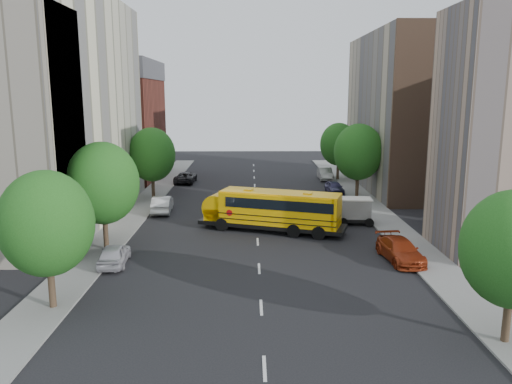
{
  "coord_description": "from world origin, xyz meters",
  "views": [
    {
      "loc": [
        -0.58,
        -38.81,
        11.15
      ],
      "look_at": [
        -0.08,
        2.0,
        3.12
      ],
      "focal_mm": 35.0,
      "sensor_mm": 36.0,
      "label": 1
    }
  ],
  "objects_px": {
    "parked_car_2": "(186,177)",
    "school_bus": "(270,208)",
    "street_tree_1": "(103,183)",
    "parked_car_3": "(400,250)",
    "street_tree_5": "(339,144)",
    "street_tree_4": "(358,152)",
    "parked_car_4": "(334,187)",
    "parked_car_0": "(114,254)",
    "parked_car_1": "(162,204)",
    "street_tree_2": "(152,155)",
    "safari_truck": "(341,210)",
    "parked_car_5": "(325,174)",
    "street_tree_0": "(46,224)"
  },
  "relations": [
    {
      "from": "street_tree_0",
      "to": "street_tree_5",
      "type": "distance_m",
      "value": 45.65
    },
    {
      "from": "parked_car_0",
      "to": "parked_car_1",
      "type": "height_order",
      "value": "parked_car_1"
    },
    {
      "from": "parked_car_3",
      "to": "parked_car_5",
      "type": "bearing_deg",
      "value": 84.53
    },
    {
      "from": "street_tree_1",
      "to": "street_tree_5",
      "type": "bearing_deg",
      "value": 53.75
    },
    {
      "from": "parked_car_0",
      "to": "parked_car_2",
      "type": "bearing_deg",
      "value": -95.6
    },
    {
      "from": "street_tree_2",
      "to": "street_tree_5",
      "type": "distance_m",
      "value": 25.06
    },
    {
      "from": "street_tree_4",
      "to": "parked_car_2",
      "type": "distance_m",
      "value": 22.64
    },
    {
      "from": "safari_truck",
      "to": "parked_car_5",
      "type": "bearing_deg",
      "value": 88.9
    },
    {
      "from": "street_tree_2",
      "to": "parked_car_5",
      "type": "bearing_deg",
      "value": 31.12
    },
    {
      "from": "street_tree_1",
      "to": "parked_car_0",
      "type": "height_order",
      "value": "street_tree_1"
    },
    {
      "from": "street_tree_2",
      "to": "safari_truck",
      "type": "relative_size",
      "value": 1.4
    },
    {
      "from": "street_tree_4",
      "to": "parked_car_0",
      "type": "bearing_deg",
      "value": -134.3
    },
    {
      "from": "school_bus",
      "to": "safari_truck",
      "type": "distance_m",
      "value": 6.67
    },
    {
      "from": "street_tree_2",
      "to": "parked_car_0",
      "type": "bearing_deg",
      "value": -86.21
    },
    {
      "from": "parked_car_3",
      "to": "safari_truck",
      "type": "bearing_deg",
      "value": 97.08
    },
    {
      "from": "street_tree_0",
      "to": "parked_car_3",
      "type": "height_order",
      "value": "street_tree_0"
    },
    {
      "from": "street_tree_2",
      "to": "parked_car_3",
      "type": "bearing_deg",
      "value": -44.93
    },
    {
      "from": "street_tree_2",
      "to": "school_bus",
      "type": "bearing_deg",
      "value": -46.87
    },
    {
      "from": "school_bus",
      "to": "parked_car_0",
      "type": "bearing_deg",
      "value": -123.44
    },
    {
      "from": "street_tree_0",
      "to": "school_bus",
      "type": "bearing_deg",
      "value": 51.3
    },
    {
      "from": "street_tree_0",
      "to": "street_tree_4",
      "type": "xyz_separation_m",
      "value": [
        22.0,
        28.0,
        0.43
      ]
    },
    {
      "from": "street_tree_4",
      "to": "street_tree_5",
      "type": "height_order",
      "value": "street_tree_4"
    },
    {
      "from": "street_tree_5",
      "to": "parked_car_2",
      "type": "distance_m",
      "value": 20.29
    },
    {
      "from": "street_tree_1",
      "to": "safari_truck",
      "type": "height_order",
      "value": "street_tree_1"
    },
    {
      "from": "parked_car_2",
      "to": "school_bus",
      "type": "bearing_deg",
      "value": 115.75
    },
    {
      "from": "safari_truck",
      "to": "parked_car_4",
      "type": "distance_m",
      "value": 13.81
    },
    {
      "from": "parked_car_4",
      "to": "school_bus",
      "type": "bearing_deg",
      "value": -121.74
    },
    {
      "from": "school_bus",
      "to": "street_tree_5",
      "type": "bearing_deg",
      "value": 87.37
    },
    {
      "from": "parked_car_0",
      "to": "parked_car_2",
      "type": "relative_size",
      "value": 0.83
    },
    {
      "from": "street_tree_2",
      "to": "street_tree_5",
      "type": "xyz_separation_m",
      "value": [
        22.0,
        12.0,
        -0.12
      ]
    },
    {
      "from": "street_tree_5",
      "to": "parked_car_0",
      "type": "distance_m",
      "value": 39.2
    },
    {
      "from": "street_tree_0",
      "to": "parked_car_3",
      "type": "xyz_separation_m",
      "value": [
        20.6,
        7.45,
        -3.89
      ]
    },
    {
      "from": "street_tree_4",
      "to": "parked_car_3",
      "type": "relative_size",
      "value": 1.58
    },
    {
      "from": "street_tree_5",
      "to": "parked_car_3",
      "type": "height_order",
      "value": "street_tree_5"
    },
    {
      "from": "street_tree_5",
      "to": "parked_car_2",
      "type": "bearing_deg",
      "value": -174.43
    },
    {
      "from": "school_bus",
      "to": "parked_car_1",
      "type": "xyz_separation_m",
      "value": [
        -10.08,
        6.76,
        -1.11
      ]
    },
    {
      "from": "street_tree_1",
      "to": "parked_car_1",
      "type": "bearing_deg",
      "value": 80.35
    },
    {
      "from": "street_tree_2",
      "to": "parked_car_1",
      "type": "relative_size",
      "value": 1.58
    },
    {
      "from": "parked_car_5",
      "to": "parked_car_4",
      "type": "bearing_deg",
      "value": -91.4
    },
    {
      "from": "parked_car_0",
      "to": "school_bus",
      "type": "bearing_deg",
      "value": -146.63
    },
    {
      "from": "street_tree_4",
      "to": "parked_car_4",
      "type": "distance_m",
      "value": 5.68
    },
    {
      "from": "safari_truck",
      "to": "parked_car_1",
      "type": "xyz_separation_m",
      "value": [
        -16.31,
        4.5,
        -0.41
      ]
    },
    {
      "from": "street_tree_1",
      "to": "parked_car_3",
      "type": "height_order",
      "value": "street_tree_1"
    },
    {
      "from": "school_bus",
      "to": "parked_car_2",
      "type": "height_order",
      "value": "school_bus"
    },
    {
      "from": "street_tree_1",
      "to": "parked_car_4",
      "type": "relative_size",
      "value": 1.96
    },
    {
      "from": "school_bus",
      "to": "street_tree_1",
      "type": "bearing_deg",
      "value": -138.1
    },
    {
      "from": "street_tree_4",
      "to": "parked_car_0",
      "type": "height_order",
      "value": "street_tree_4"
    },
    {
      "from": "street_tree_4",
      "to": "parked_car_1",
      "type": "xyz_separation_m",
      "value": [
        -19.98,
        -6.14,
        -4.27
      ]
    },
    {
      "from": "street_tree_0",
      "to": "street_tree_2",
      "type": "height_order",
      "value": "street_tree_2"
    },
    {
      "from": "street_tree_4",
      "to": "school_bus",
      "type": "relative_size",
      "value": 0.66
    }
  ]
}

